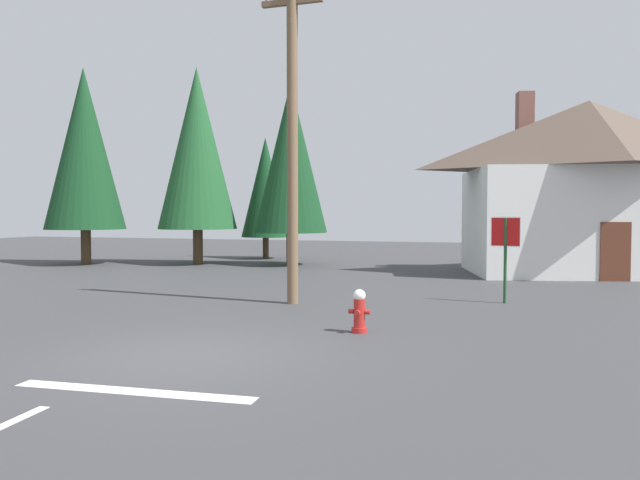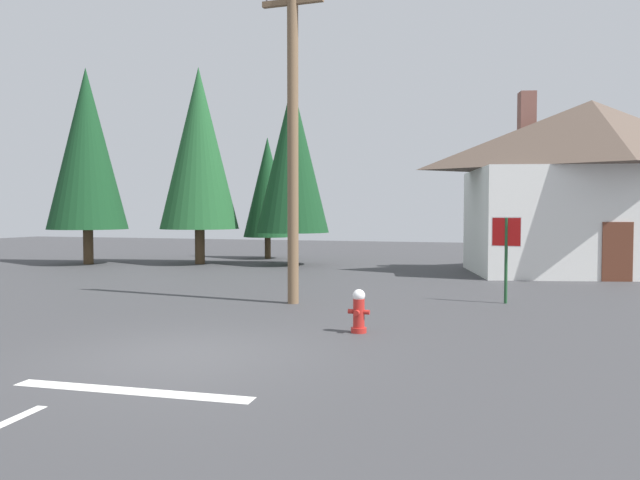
# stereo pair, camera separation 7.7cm
# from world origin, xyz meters

# --- Properties ---
(ground_plane) EXTENTS (80.00, 80.00, 0.10)m
(ground_plane) POSITION_xyz_m (0.00, 0.00, -0.05)
(ground_plane) COLOR #38383A
(lane_stop_bar) EXTENTS (3.35, 0.53, 0.01)m
(lane_stop_bar) POSITION_xyz_m (0.43, -2.09, 0.00)
(lane_stop_bar) COLOR silver
(lane_stop_bar) RESTS_ON ground
(fire_hydrant) EXTENTS (0.42, 0.36, 0.84)m
(fire_hydrant) POSITION_xyz_m (2.24, 2.62, 0.41)
(fire_hydrant) COLOR #AD231E
(fire_hydrant) RESTS_ON ground
(utility_pole) EXTENTS (1.60, 0.28, 8.16)m
(utility_pole) POSITION_xyz_m (-0.31, 5.82, 4.25)
(utility_pole) COLOR brown
(utility_pole) RESTS_ON ground
(stop_sign_far) EXTENTS (0.73, 0.19, 2.20)m
(stop_sign_far) POSITION_xyz_m (4.82, 7.53, 1.57)
(stop_sign_far) COLOR #1E4C28
(stop_sign_far) RESTS_ON ground
(house) EXTENTS (10.29, 7.69, 7.02)m
(house) POSITION_xyz_m (7.59, 16.44, 3.38)
(house) COLOR silver
(house) RESTS_ON ground
(pine_tree_tall_left) EXTENTS (3.53, 3.53, 8.81)m
(pine_tree_tall_left) POSITION_xyz_m (-8.64, 15.93, 5.19)
(pine_tree_tall_left) COLOR #4C3823
(pine_tree_tall_left) RESTS_ON ground
(pine_tree_mid_left) EXTENTS (3.51, 3.51, 8.76)m
(pine_tree_mid_left) POSITION_xyz_m (-13.34, 14.25, 5.16)
(pine_tree_mid_left) COLOR #4C3823
(pine_tree_mid_left) RESTS_ON ground
(pine_tree_short_left) EXTENTS (3.21, 3.21, 8.01)m
(pine_tree_short_left) POSITION_xyz_m (-4.42, 16.62, 4.71)
(pine_tree_short_left) COLOR #4C3823
(pine_tree_short_left) RESTS_ON ground
(pine_tree_far_center) EXTENTS (2.44, 2.44, 6.09)m
(pine_tree_far_center) POSITION_xyz_m (-7.00, 19.88, 3.58)
(pine_tree_far_center) COLOR #4C3823
(pine_tree_far_center) RESTS_ON ground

